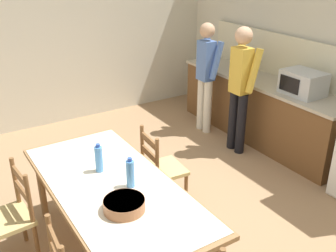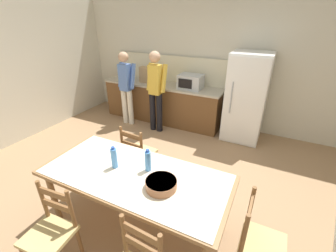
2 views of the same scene
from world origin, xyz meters
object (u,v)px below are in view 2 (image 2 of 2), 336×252
object	(u,v)px
microwave	(191,82)
person_at_sink	(126,85)
dining_table	(135,179)
chair_head_end	(258,242)
serving_bowl	(161,184)
person_at_counter	(156,88)
bottle_off_centre	(148,161)
bottle_near_centre	(114,158)
chair_side_near_left	(51,232)
paper_bag	(145,75)
refrigerator	(246,98)
chair_side_far_left	(138,153)

from	to	relation	value
microwave	person_at_sink	bearing A→B (deg)	-159.66
dining_table	chair_head_end	world-z (taller)	chair_head_end
serving_bowl	person_at_counter	xyz separation A→B (m)	(-1.42, 2.39, 0.14)
dining_table	bottle_off_centre	distance (m)	0.26
bottle_near_centre	chair_side_near_left	world-z (taller)	bottle_near_centre
microwave	chair_head_end	world-z (taller)	microwave
paper_bag	bottle_off_centre	world-z (taller)	paper_bag
serving_bowl	person_at_counter	bearing A→B (deg)	120.61
person_at_counter	microwave	bearing A→B (deg)	-47.79
person_at_counter	bottle_off_centre	bearing A→B (deg)	-152.45
bottle_near_centre	person_at_sink	size ratio (longest dim) A/B	0.16
chair_side_near_left	person_at_sink	world-z (taller)	person_at_sink
refrigerator	bottle_near_centre	size ratio (longest dim) A/B	6.43
refrigerator	dining_table	distance (m)	2.92
serving_bowl	microwave	bearing A→B (deg)	106.17
chair_head_end	chair_side_far_left	world-z (taller)	same
dining_table	serving_bowl	world-z (taller)	serving_bowl
serving_bowl	chair_side_near_left	bearing A→B (deg)	-140.04
person_at_sink	bottle_off_centre	bearing A→B (deg)	-139.13
bottle_off_centre	dining_table	bearing A→B (deg)	-130.96
chair_side_far_left	person_at_sink	size ratio (longest dim) A/B	0.55
serving_bowl	person_at_sink	size ratio (longest dim) A/B	0.19
paper_bag	person_at_counter	bearing A→B (deg)	-42.05
serving_bowl	person_at_sink	bearing A→B (deg)	132.24
bottle_near_centre	person_at_counter	distance (m)	2.45
paper_bag	refrigerator	bearing A→B (deg)	-0.28
refrigerator	bottle_off_centre	xyz separation A→B (m)	(-0.60, -2.70, 0.03)
bottle_off_centre	person_at_counter	bearing A→B (deg)	117.55
dining_table	bottle_near_centre	size ratio (longest dim) A/B	7.87
chair_side_near_left	person_at_sink	distance (m)	3.43
paper_bag	chair_head_end	distance (m)	4.14
dining_table	bottle_off_centre	xyz separation A→B (m)	(0.10, 0.12, 0.20)
dining_table	chair_side_far_left	bearing A→B (deg)	122.35
paper_bag	chair_side_far_left	distance (m)	2.44
bottle_near_centre	bottle_off_centre	xyz separation A→B (m)	(0.37, 0.12, 0.00)
bottle_off_centre	chair_side_near_left	bearing A→B (deg)	-122.79
paper_bag	bottle_near_centre	distance (m)	3.15
paper_bag	bottle_near_centre	xyz separation A→B (m)	(1.35, -2.84, -0.18)
serving_bowl	chair_head_end	size ratio (longest dim) A/B	0.35
serving_bowl	person_at_sink	world-z (taller)	person_at_sink
chair_head_end	bottle_off_centre	bearing A→B (deg)	84.93
bottle_near_centre	chair_side_far_left	xyz separation A→B (m)	(-0.22, 0.77, -0.46)
chair_side_far_left	dining_table	bearing A→B (deg)	126.50
microwave	paper_bag	distance (m)	1.14
bottle_near_centre	person_at_counter	xyz separation A→B (m)	(-0.78, 2.33, 0.06)
bottle_off_centre	bottle_near_centre	bearing A→B (deg)	-161.58
serving_bowl	bottle_near_centre	bearing A→B (deg)	174.04
paper_bag	bottle_off_centre	distance (m)	3.22
microwave	bottle_near_centre	distance (m)	2.86
microwave	bottle_near_centre	xyz separation A→B (m)	(0.21, -2.84, -0.15)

